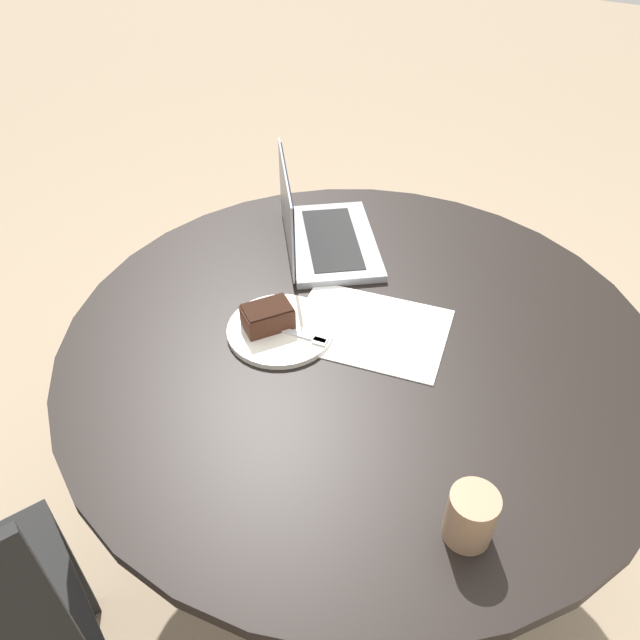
% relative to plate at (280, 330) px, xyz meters
% --- Properties ---
extents(ground_plane, '(12.00, 12.00, 0.00)m').
position_rel_plate_xyz_m(ground_plane, '(-0.15, -0.06, -0.73)').
color(ground_plane, gray).
extents(dining_table, '(1.22, 1.22, 0.73)m').
position_rel_plate_xyz_m(dining_table, '(-0.15, -0.06, -0.13)').
color(dining_table, black).
rests_on(dining_table, ground_plane).
extents(paper_document, '(0.34, 0.27, 0.00)m').
position_rel_plate_xyz_m(paper_document, '(-0.16, -0.09, -0.00)').
color(paper_document, white).
rests_on(paper_document, dining_table).
extents(plate, '(0.22, 0.22, 0.01)m').
position_rel_plate_xyz_m(plate, '(0.00, 0.00, 0.00)').
color(plate, silver).
rests_on(plate, dining_table).
extents(cake_slice, '(0.11, 0.12, 0.05)m').
position_rel_plate_xyz_m(cake_slice, '(0.02, 0.01, 0.03)').
color(cake_slice, '#472619').
rests_on(cake_slice, plate).
extents(fork, '(0.17, 0.04, 0.00)m').
position_rel_plate_xyz_m(fork, '(-0.04, 0.00, 0.01)').
color(fork, silver).
rests_on(fork, plate).
extents(coffee_glass, '(0.07, 0.07, 0.09)m').
position_rel_plate_xyz_m(coffee_glass, '(-0.48, 0.26, 0.04)').
color(coffee_glass, '#997556').
rests_on(coffee_glass, dining_table).
extents(laptop, '(0.36, 0.39, 0.21)m').
position_rel_plate_xyz_m(laptop, '(0.07, -0.31, 0.03)').
color(laptop, gray).
rests_on(laptop, dining_table).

